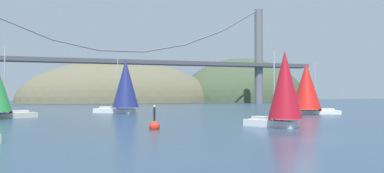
# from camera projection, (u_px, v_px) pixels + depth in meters

# --- Properties ---
(ground_plane) EXTENTS (360.00, 360.00, 0.00)m
(ground_plane) POSITION_uv_depth(u_px,v_px,m) (301.00, 140.00, 30.15)
(ground_plane) COLOR #2D4760
(headland_right) EXTENTS (58.08, 44.00, 38.33)m
(headland_right) POSITION_uv_depth(u_px,v_px,m) (243.00, 101.00, 177.15)
(headland_right) COLOR #425138
(headland_right) RESTS_ON ground_plane
(headland_center) EXTENTS (79.47, 44.00, 33.76)m
(headland_center) POSITION_uv_depth(u_px,v_px,m) (120.00, 102.00, 159.85)
(headland_center) COLOR #6B664C
(headland_center) RESTS_ON ground_plane
(suspension_bridge) EXTENTS (129.57, 6.00, 32.55)m
(suspension_bridge) POSITION_uv_depth(u_px,v_px,m) (122.00, 58.00, 120.56)
(suspension_bridge) COLOR slate
(suspension_bridge) RESTS_ON ground_plane
(sailboat_crimson_sail) EXTENTS (5.31, 6.86, 8.10)m
(sailboat_crimson_sail) POSITION_uv_depth(u_px,v_px,m) (284.00, 87.00, 40.79)
(sailboat_crimson_sail) COLOR white
(sailboat_crimson_sail) RESTS_ON ground_plane
(sailboat_navy_sail) EXTENTS (8.74, 8.41, 9.86)m
(sailboat_navy_sail) POSITION_uv_depth(u_px,v_px,m) (125.00, 85.00, 70.71)
(sailboat_navy_sail) COLOR white
(sailboat_navy_sail) RESTS_ON ground_plane
(sailboat_red_spinnaker) EXTENTS (8.83, 6.17, 8.99)m
(sailboat_red_spinnaker) POSITION_uv_depth(u_px,v_px,m) (307.00, 87.00, 67.77)
(sailboat_red_spinnaker) COLOR white
(sailboat_red_spinnaker) RESTS_ON ground_plane
(channel_buoy) EXTENTS (1.10, 1.10, 2.64)m
(channel_buoy) POSITION_uv_depth(u_px,v_px,m) (154.00, 126.00, 39.00)
(channel_buoy) COLOR red
(channel_buoy) RESTS_ON ground_plane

